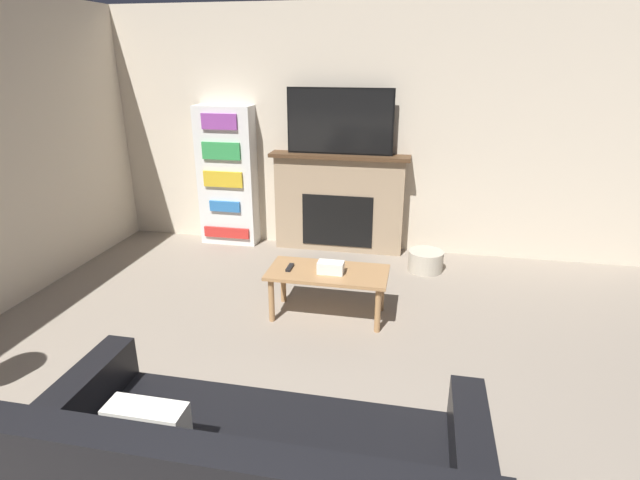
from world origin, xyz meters
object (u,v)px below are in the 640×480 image
Objects in this scene: tv at (340,122)px; bookshelf at (227,176)px; coffee_table at (328,277)px; storage_basket at (426,261)px; fireplace at (339,202)px.

tv reaches higher than bookshelf.
coffee_table reaches higher than storage_basket.
storage_basket is at bearing -10.19° from bookshelf.
fireplace is at bearing 156.35° from storage_basket.
bookshelf reaches higher than storage_basket.
tv reaches higher than storage_basket.
fireplace is 1.53× the size of coffee_table.
storage_basket is at bearing -22.71° from tv.
coffee_table is at bearing -46.65° from bookshelf.
tv is 1.76m from storage_basket.
bookshelf reaches higher than coffee_table.
fireplace is 4.29× the size of storage_basket.
bookshelf is at bearing -179.89° from tv.
tv is 1.14× the size of coffee_table.
fireplace is 1.34× the size of tv.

